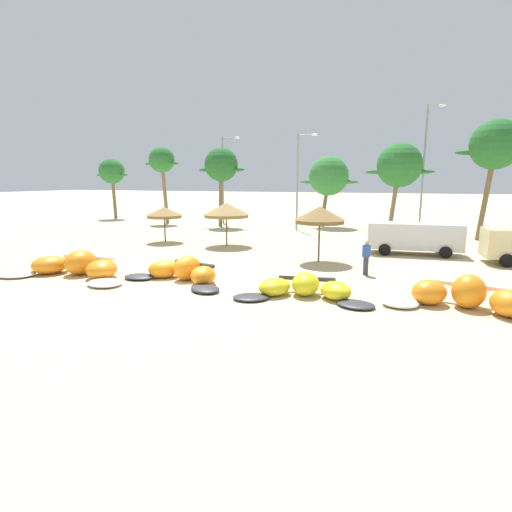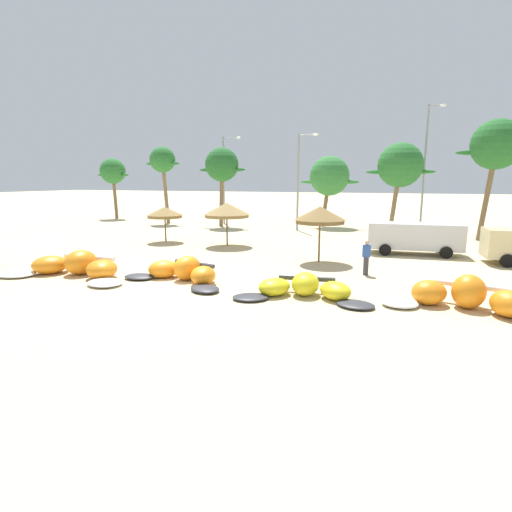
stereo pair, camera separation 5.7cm
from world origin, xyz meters
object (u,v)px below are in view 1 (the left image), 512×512
object	(u,v)px
kite_left_of_center	(183,272)
palm_right_of_gap	(496,146)
lamppost_west_center	(299,176)
lamppost_east_center	(425,163)
person_near_kites	(366,258)
kite_left	(75,267)
beach_umbrella_near_van	(164,212)
lamppost_west	(224,175)
beach_umbrella_near_palms	(320,215)
parked_car_second	(412,236)
kite_center	(305,288)
kite_right_of_center	(467,297)
beach_umbrella_middle	(226,210)
palm_center_right	(399,166)
palm_left_of_gap	(221,166)
palm_center_left	(329,176)
palm_leftmost	(112,172)
palm_left	(162,161)

from	to	relation	value
kite_left_of_center	palm_right_of_gap	distance (m)	24.05
lamppost_west_center	lamppost_east_center	bearing A→B (deg)	22.27
kite_left_of_center	person_near_kites	world-z (taller)	person_near_kites
kite_left	beach_umbrella_near_van	xyz separation A→B (m)	(-1.87, 10.37, 1.66)
lamppost_west	kite_left_of_center	bearing A→B (deg)	-69.89
beach_umbrella_near_palms	lamppost_east_center	world-z (taller)	lamppost_east_center
beach_umbrella_near_palms	parked_car_second	world-z (taller)	beach_umbrella_near_palms
beach_umbrella_near_van	beach_umbrella_near_palms	size ratio (longest dim) A/B	0.85
parked_car_second	lamppost_east_center	size ratio (longest dim) A/B	0.51
kite_left_of_center	lamppost_west_center	size ratio (longest dim) A/B	0.64
person_near_kites	palm_right_of_gap	size ratio (longest dim) A/B	0.19
kite_center	beach_umbrella_near_palms	xyz separation A→B (m)	(-0.85, 6.72, 2.19)
kite_right_of_center	beach_umbrella_near_palms	xyz separation A→B (m)	(-6.36, 6.32, 2.09)
kite_left_of_center	person_near_kites	bearing A→B (deg)	28.24
kite_left	beach_umbrella_middle	size ratio (longest dim) A/B	2.21
person_near_kites	palm_center_right	world-z (taller)	palm_center_right
parked_car_second	kite_center	bearing A→B (deg)	-108.99
kite_right_of_center	parked_car_second	size ratio (longest dim) A/B	0.99
palm_left_of_gap	palm_center_left	distance (m)	10.02
kite_left	parked_car_second	world-z (taller)	parked_car_second
beach_umbrella_near_van	beach_umbrella_middle	bearing A→B (deg)	-0.65
kite_center	parked_car_second	world-z (taller)	parked_car_second
palm_center_left	palm_leftmost	bearing A→B (deg)	179.93
parked_car_second	person_near_kites	distance (m)	6.84
kite_left	kite_right_of_center	size ratio (longest dim) A/B	1.27
kite_center	palm_center_right	xyz separation A→B (m)	(2.66, 21.86, 5.17)
lamppost_west_center	kite_left	bearing A→B (deg)	-104.57
palm_right_of_gap	lamppost_west_center	xyz separation A→B (m)	(-14.38, 1.39, -2.06)
parked_car_second	palm_leftmost	size ratio (longest dim) A/B	0.80
palm_leftmost	beach_umbrella_near_palms	bearing A→B (deg)	-32.04
kite_left_of_center	palm_left_of_gap	distance (m)	21.88
kite_right_of_center	person_near_kites	bearing A→B (deg)	131.91
beach_umbrella_middle	palm_left_of_gap	xyz separation A→B (m)	(-5.20, 10.46, 3.27)
beach_umbrella_near_palms	palm_center_left	size ratio (longest dim) A/B	0.46
kite_center	lamppost_east_center	bearing A→B (deg)	79.02
parked_car_second	lamppost_west	world-z (taller)	lamppost_west
kite_left_of_center	parked_car_second	xyz separation A→B (m)	(9.36, 10.49, 0.69)
palm_left_of_gap	lamppost_west	xyz separation A→B (m)	(-0.80, 2.44, -0.85)
lamppost_east_center	kite_left_of_center	bearing A→B (deg)	-113.44
palm_leftmost	palm_center_left	size ratio (longest dim) A/B	1.03
kite_left_of_center	palm_leftmost	distance (m)	32.68
kite_right_of_center	beach_umbrella_near_van	world-z (taller)	beach_umbrella_near_van
beach_umbrella_near_palms	kite_left_of_center	bearing A→B (deg)	-127.44
person_near_kites	palm_left_of_gap	world-z (taller)	palm_left_of_gap
beach_umbrella_near_van	lamppost_east_center	xyz separation A→B (m)	(17.23, 14.10, 3.72)
beach_umbrella_near_palms	palm_left	xyz separation A→B (m)	(-18.96, 14.52, 3.65)
beach_umbrella_near_palms	palm_center_right	world-z (taller)	palm_center_right
palm_leftmost	kite_left_of_center	bearing A→B (deg)	-45.83
kite_left_of_center	palm_center_left	size ratio (longest dim) A/B	0.81
lamppost_west_center	lamppost_east_center	size ratio (longest dim) A/B	0.77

